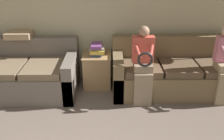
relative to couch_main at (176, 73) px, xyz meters
The scene contains 7 objects.
wall_back 1.94m from the couch_main, 162.01° to the left, with size 7.72×0.06×2.55m.
couch_main is the anchor object (origin of this frame).
couch_side 2.48m from the couch_main, behind, with size 1.61×0.99×0.85m.
child_left_seated 0.79m from the couch_main, 149.27° to the right, with size 0.33×0.37×1.19m.
side_shelf 1.35m from the couch_main, behind, with size 0.48×0.54×0.58m.
book_stack 1.39m from the couch_main, behind, with size 0.26×0.33×0.18m.
throw_pillow 2.72m from the couch_main, behind, with size 0.41×0.41×0.10m.
Camera 1 is at (0.47, -1.15, 2.08)m, focal length 40.00 mm.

